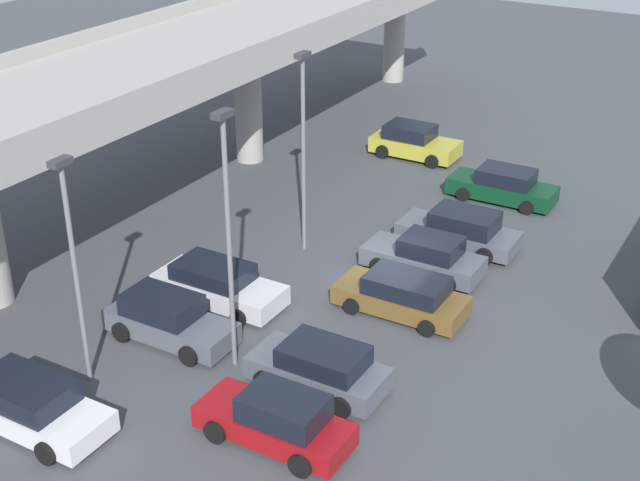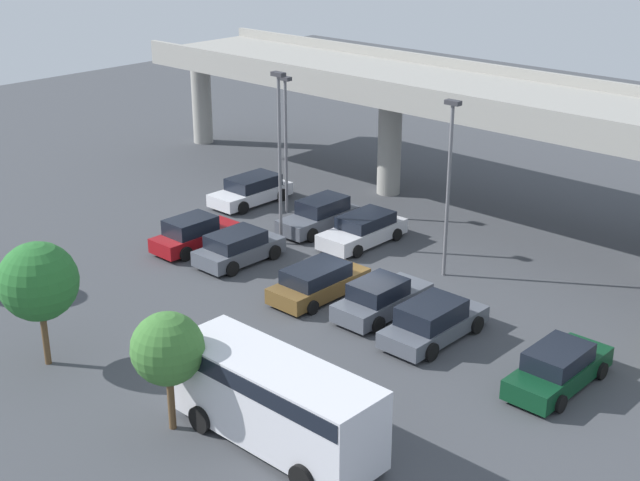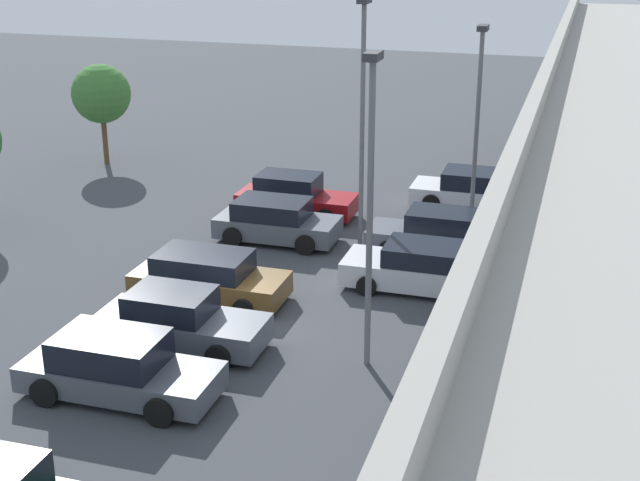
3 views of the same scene
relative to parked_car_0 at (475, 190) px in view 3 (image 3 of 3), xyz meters
The scene contains 13 objects.
ground_plane 13.83m from the parked_car_0, 22.65° to the right, with size 106.12×106.12×0.00m, color #424449.
parked_car_0 is the anchor object (origin of this frame).
parked_car_1 7.20m from the parked_car_0, 65.63° to the right, with size 2.00×4.55×1.64m.
parked_car_2 5.69m from the parked_car_0, ahead, with size 2.02×4.58×1.65m.
parked_car_3 8.57m from the parked_car_0, ahead, with size 2.17×4.87×1.49m.
parked_car_4 12.98m from the parked_car_0, 30.30° to the right, with size 2.16×4.69×1.48m.
parked_car_5 15.51m from the parked_car_0, 22.87° to the right, with size 2.07×4.61×1.58m.
parked_car_6 18.26m from the parked_car_0, 20.27° to the right, with size 2.18×4.87×1.59m.
parked_car_9 8.57m from the parked_car_0, 47.14° to the right, with size 2.17×4.33×1.52m.
lamp_post_near_aisle 7.73m from the parked_car_0, 30.01° to the right, with size 0.70×0.35×8.55m.
lamp_post_mid_lot 4.47m from the parked_car_0, ahead, with size 0.70×0.35×7.44m.
lamp_post_by_overpass 14.40m from the parked_car_0, ahead, with size 0.70×0.35×8.09m.
tree_front_left 17.58m from the parked_car_0, 95.21° to the right, with size 2.68×2.68×4.63m.
Camera 3 is at (21.22, 9.29, 11.17)m, focal length 50.00 mm.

